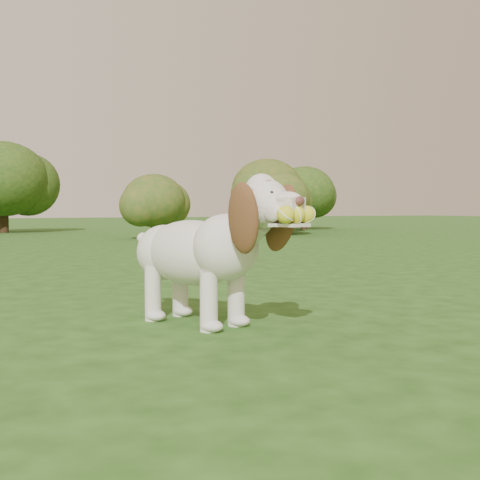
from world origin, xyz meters
name	(u,v)px	position (x,y,z in m)	size (l,w,h in m)	color
ground	(191,307)	(0.00, 0.00, 0.00)	(80.00, 80.00, 0.00)	#1F4012
dog	(206,247)	(-0.15, -0.62, 0.44)	(0.74, 1.24, 0.83)	silver
shrub_d	(280,198)	(5.90, 9.01, 0.90)	(1.48, 1.48, 1.53)	#382314
shrub_h	(304,192)	(8.63, 12.20, 1.16)	(1.90, 1.90, 1.97)	#382314
shrub_f	(267,189)	(6.39, 10.54, 1.17)	(1.93, 1.93, 1.99)	#382314
shrub_c	(154,201)	(2.62, 8.74, 0.82)	(1.35, 1.35, 1.40)	#382314
shrub_i	(3,179)	(0.00, 13.64, 1.45)	(2.37, 2.37, 2.46)	#382314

